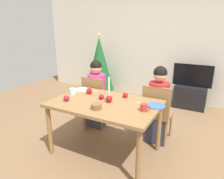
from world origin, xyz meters
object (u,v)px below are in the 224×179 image
object	(u,v)px
candle_centerpiece	(109,97)
plate_right	(156,106)
mug_left	(73,91)
apple_by_left_plate	(66,98)
person_left_child	(97,95)
tv	(193,75)
christmas_tree	(99,64)
chair_left	(96,99)
tv_stand	(190,97)
mug_right	(144,107)
apple_near_candle	(101,97)
plate_left	(82,90)
dining_table	(105,108)
apple_by_right_mug	(125,95)
chair_right	(157,110)
person_right_child	(158,106)
bowl_walnuts	(96,106)
apple_far_edge	(89,91)

from	to	relation	value
candle_centerpiece	plate_right	size ratio (longest dim) A/B	1.41
mug_left	apple_by_left_plate	xyz separation A→B (m)	(0.10, -0.26, -0.00)
person_left_child	plate_right	distance (m)	1.26
tv	plate_right	bearing A→B (deg)	-94.26
person_left_child	christmas_tree	size ratio (longest dim) A/B	0.77
chair_left	tv_stand	distance (m)	2.16
mug_right	tv_stand	bearing A→B (deg)	84.22
tv	plate_right	size ratio (longest dim) A/B	3.29
chair_left	plate_right	xyz separation A→B (m)	(1.16, -0.42, 0.24)
plate_right	mug_left	world-z (taller)	mug_left
apple_by_left_plate	mug_right	bearing A→B (deg)	9.53
plate_right	apple_near_candle	xyz separation A→B (m)	(-0.73, -0.11, 0.03)
plate_left	dining_table	bearing A→B (deg)	-26.68
apple_by_right_mug	chair_right	bearing A→B (deg)	39.47
dining_table	person_right_child	size ratio (longest dim) A/B	1.19
apple_by_left_plate	plate_right	bearing A→B (deg)	19.37
chair_left	candle_centerpiece	distance (m)	0.87
christmas_tree	mug_right	xyz separation A→B (m)	(1.93, -2.14, 0.00)
chair_right	mug_right	xyz separation A→B (m)	(0.01, -0.64, 0.28)
candle_centerpiece	apple_near_candle	bearing A→B (deg)	162.14
plate_left	plate_right	distance (m)	1.21
person_right_child	mug_right	bearing A→B (deg)	-89.08
chair_left	chair_right	size ratio (longest dim) A/B	1.00
apple_near_candle	apple_by_right_mug	world-z (taller)	apple_by_right_mug
person_right_child	person_left_child	bearing A→B (deg)	180.00
tv	christmas_tree	xyz separation A→B (m)	(-2.17, -0.19, 0.08)
dining_table	bowl_walnuts	size ratio (longest dim) A/B	10.95
christmas_tree	bowl_walnuts	size ratio (longest dim) A/B	11.95
plate_right	apple_by_right_mug	xyz separation A→B (m)	(-0.47, 0.11, 0.03)
tv_stand	mug_right	bearing A→B (deg)	-95.78
person_left_child	christmas_tree	world-z (taller)	christmas_tree
apple_near_candle	apple_far_edge	world-z (taller)	apple_far_edge
plate_left	plate_right	world-z (taller)	same
person_right_child	apple_by_left_plate	bearing A→B (deg)	-140.29
plate_left	tv_stand	bearing A→B (deg)	55.82
chair_right	plate_left	distance (m)	1.19
tv_stand	mug_left	distance (m)	2.68
apple_by_right_mug	dining_table	bearing A→B (deg)	-118.31
tv	apple_far_edge	distance (m)	2.41
person_left_child	apple_by_left_plate	bearing A→B (deg)	-85.77
apple_far_edge	apple_by_right_mug	bearing A→B (deg)	11.09
chair_left	tv_stand	size ratio (longest dim) A/B	1.41
person_left_child	mug_right	bearing A→B (deg)	-31.65
chair_left	apple_near_candle	size ratio (longest dim) A/B	12.73
dining_table	apple_near_candle	xyz separation A→B (m)	(-0.10, 0.08, 0.12)
dining_table	mug_right	size ratio (longest dim) A/B	11.23
person_right_child	mug_left	distance (m)	1.27
dining_table	mug_right	bearing A→B (deg)	-2.95
apple_far_edge	person_right_child	bearing A→B (deg)	26.16
plate_right	apple_by_right_mug	world-z (taller)	apple_by_right_mug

